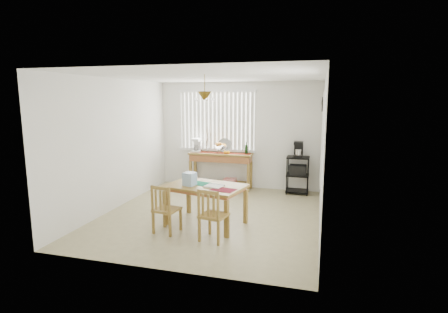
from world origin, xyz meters
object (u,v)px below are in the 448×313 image
(wire_cart, at_px, (298,171))
(chair_right, at_px, (213,215))
(dining_table, at_px, (206,190))
(chair_left, at_px, (166,209))
(sideboard, at_px, (221,162))
(cart_items, at_px, (298,150))

(wire_cart, distance_m, chair_right, 3.35)
(dining_table, height_order, chair_left, chair_left)
(sideboard, bearing_deg, chair_right, -76.44)
(cart_items, distance_m, chair_right, 3.42)
(sideboard, height_order, cart_items, cart_items)
(cart_items, xyz_separation_m, chair_left, (-1.94, -3.07, -0.63))
(sideboard, bearing_deg, chair_left, -91.51)
(wire_cart, relative_size, cart_items, 2.43)
(sideboard, xyz_separation_m, cart_items, (1.86, -0.00, 0.38))
(cart_items, distance_m, chair_left, 3.68)
(chair_left, bearing_deg, sideboard, 88.49)
(chair_left, relative_size, chair_right, 0.97)
(sideboard, xyz_separation_m, chair_left, (-0.08, -3.07, -0.26))
(cart_items, relative_size, chair_left, 0.44)
(wire_cart, relative_size, chair_right, 1.03)
(chair_left, height_order, chair_right, chair_right)
(chair_left, distance_m, chair_right, 0.85)
(dining_table, height_order, chair_right, chair_right)
(wire_cart, height_order, cart_items, cart_items)
(dining_table, xyz_separation_m, chair_left, (-0.51, -0.56, -0.23))
(sideboard, height_order, dining_table, sideboard)
(sideboard, distance_m, cart_items, 1.90)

